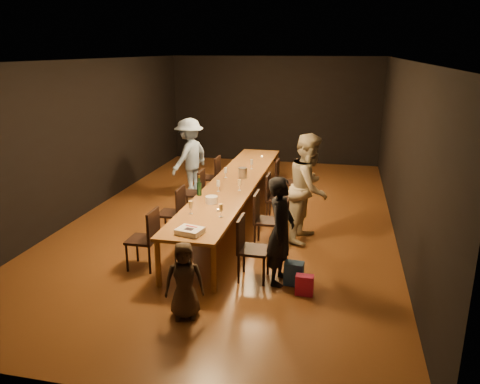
% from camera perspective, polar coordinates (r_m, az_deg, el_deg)
% --- Properties ---
extents(ground, '(10.00, 10.00, 0.00)m').
position_cam_1_polar(ground, '(9.20, -0.69, -3.20)').
color(ground, '#452B11').
rests_on(ground, ground).
extents(room_shell, '(6.04, 10.04, 3.02)m').
position_cam_1_polar(room_shell, '(8.70, -0.74, 9.73)').
color(room_shell, black).
rests_on(room_shell, ground).
extents(table, '(0.90, 6.00, 0.75)m').
position_cam_1_polar(table, '(8.98, -0.70, 1.00)').
color(table, brown).
rests_on(table, ground).
extents(chair_right_0, '(0.42, 0.42, 0.93)m').
position_cam_1_polar(chair_right_0, '(6.69, 1.68, -6.97)').
color(chair_right_0, black).
rests_on(chair_right_0, ground).
extents(chair_right_1, '(0.42, 0.42, 0.93)m').
position_cam_1_polar(chair_right_1, '(7.78, 3.37, -3.45)').
color(chair_right_1, black).
rests_on(chair_right_1, ground).
extents(chair_right_2, '(0.42, 0.42, 0.93)m').
position_cam_1_polar(chair_right_2, '(8.90, 4.63, -0.80)').
color(chair_right_2, black).
rests_on(chair_right_2, ground).
extents(chair_right_3, '(0.42, 0.42, 0.93)m').
position_cam_1_polar(chair_right_3, '(10.04, 5.61, 1.25)').
color(chair_right_3, black).
rests_on(chair_right_3, ground).
extents(chair_left_0, '(0.42, 0.42, 0.93)m').
position_cam_1_polar(chair_left_0, '(7.18, -11.83, -5.62)').
color(chair_left_0, black).
rests_on(chair_left_0, ground).
extents(chair_left_1, '(0.42, 0.42, 0.93)m').
position_cam_1_polar(chair_left_1, '(8.21, -8.43, -2.51)').
color(chair_left_1, black).
rests_on(chair_left_1, ground).
extents(chair_left_2, '(0.42, 0.42, 0.93)m').
position_cam_1_polar(chair_left_2, '(9.28, -5.82, -0.09)').
color(chair_left_2, black).
rests_on(chair_left_2, ground).
extents(chair_left_3, '(0.42, 0.42, 0.93)m').
position_cam_1_polar(chair_left_3, '(10.38, -3.75, 1.81)').
color(chair_left_3, black).
rests_on(chair_left_3, ground).
extents(woman_birthday, '(0.45, 0.61, 1.55)m').
position_cam_1_polar(woman_birthday, '(6.51, 4.99, -4.75)').
color(woman_birthday, black).
rests_on(woman_birthday, ground).
extents(woman_tan, '(0.86, 1.02, 1.86)m').
position_cam_1_polar(woman_tan, '(8.02, 8.39, 0.52)').
color(woman_tan, '#BBAE8C').
rests_on(woman_tan, ground).
extents(man_blue, '(0.97, 1.26, 1.72)m').
position_cam_1_polar(man_blue, '(10.62, -6.16, 4.31)').
color(man_blue, '#8BADD8').
rests_on(man_blue, ground).
extents(child, '(0.55, 0.44, 0.98)m').
position_cam_1_polar(child, '(5.82, -6.80, -10.65)').
color(child, '#382B1F').
rests_on(child, ground).
extents(gift_bag_red, '(0.24, 0.13, 0.28)m').
position_cam_1_polar(gift_bag_red, '(6.47, 7.86, -11.18)').
color(gift_bag_red, '#CF1F5A').
rests_on(gift_bag_red, ground).
extents(gift_bag_blue, '(0.28, 0.20, 0.33)m').
position_cam_1_polar(gift_bag_blue, '(6.71, 6.58, -9.83)').
color(gift_bag_blue, '#225093').
rests_on(gift_bag_blue, ground).
extents(birthday_cake, '(0.40, 0.34, 0.08)m').
position_cam_1_polar(birthday_cake, '(6.48, -6.13, -4.74)').
color(birthday_cake, white).
rests_on(birthday_cake, table).
extents(plate_stack, '(0.26, 0.26, 0.12)m').
position_cam_1_polar(plate_stack, '(7.71, -3.47, -0.94)').
color(plate_stack, white).
rests_on(plate_stack, table).
extents(champagne_bottle, '(0.11, 0.11, 0.35)m').
position_cam_1_polar(champagne_bottle, '(8.11, -5.00, 0.81)').
color(champagne_bottle, black).
rests_on(champagne_bottle, table).
extents(ice_bucket, '(0.22, 0.22, 0.20)m').
position_cam_1_polar(ice_bucket, '(9.23, 0.34, 2.38)').
color(ice_bucket, '#B2B3B7').
rests_on(ice_bucket, table).
extents(wineglass_0, '(0.06, 0.06, 0.21)m').
position_cam_1_polar(wineglass_0, '(7.22, -6.02, -1.89)').
color(wineglass_0, beige).
rests_on(wineglass_0, table).
extents(wineglass_1, '(0.06, 0.06, 0.21)m').
position_cam_1_polar(wineglass_1, '(7.06, -2.35, -2.27)').
color(wineglass_1, beige).
rests_on(wineglass_1, table).
extents(wineglass_2, '(0.06, 0.06, 0.21)m').
position_cam_1_polar(wineglass_2, '(8.32, -2.66, 0.75)').
color(wineglass_2, silver).
rests_on(wineglass_2, table).
extents(wineglass_3, '(0.06, 0.06, 0.21)m').
position_cam_1_polar(wineglass_3, '(8.37, -0.06, 0.87)').
color(wineglass_3, beige).
rests_on(wineglass_3, table).
extents(wineglass_4, '(0.06, 0.06, 0.21)m').
position_cam_1_polar(wineglass_4, '(9.22, -1.77, 2.39)').
color(wineglass_4, silver).
rests_on(wineglass_4, table).
extents(wineglass_5, '(0.06, 0.06, 0.21)m').
position_cam_1_polar(wineglass_5, '(9.89, 1.43, 3.41)').
color(wineglass_5, silver).
rests_on(wineglass_5, table).
extents(tealight_near, '(0.05, 0.05, 0.03)m').
position_cam_1_polar(tealight_near, '(7.33, -2.67, -2.24)').
color(tealight_near, '#B2B7B2').
rests_on(tealight_near, table).
extents(tealight_mid, '(0.05, 0.05, 0.03)m').
position_cam_1_polar(tealight_mid, '(9.20, 0.61, 1.79)').
color(tealight_mid, '#B2B7B2').
rests_on(tealight_mid, table).
extents(tealight_far, '(0.05, 0.05, 0.03)m').
position_cam_1_polar(tealight_far, '(11.00, 2.67, 4.32)').
color(tealight_far, '#B2B7B2').
rests_on(tealight_far, table).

